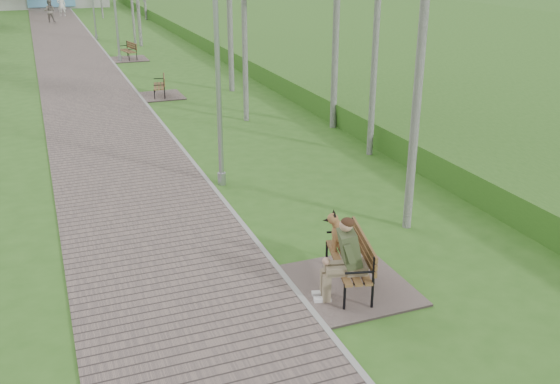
% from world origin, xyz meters
% --- Properties ---
extents(ground, '(120.00, 120.00, 0.00)m').
position_xyz_m(ground, '(0.00, 0.00, 0.00)').
color(ground, '#366A21').
rests_on(ground, ground).
extents(walkway, '(3.50, 67.00, 0.04)m').
position_xyz_m(walkway, '(-1.75, 21.50, 0.02)').
color(walkway, '#645551').
rests_on(walkway, ground).
extents(kerb, '(0.10, 67.00, 0.05)m').
position_xyz_m(kerb, '(0.00, 21.50, 0.03)').
color(kerb, '#999993').
rests_on(kerb, ground).
extents(embankment, '(14.00, 70.00, 1.60)m').
position_xyz_m(embankment, '(12.00, 20.00, 0.00)').
color(embankment, '#4C842E').
rests_on(embankment, ground).
extents(bench_main, '(1.88, 2.09, 1.64)m').
position_xyz_m(bench_main, '(0.82, -4.15, 0.46)').
color(bench_main, '#645551').
rests_on(bench_main, ground).
extents(bench_second, '(1.57, 1.75, 0.97)m').
position_xyz_m(bench_second, '(0.71, 11.02, 0.18)').
color(bench_second, '#645551').
rests_on(bench_second, ground).
extents(bench_third, '(1.68, 1.87, 1.03)m').
position_xyz_m(bench_third, '(0.85, 19.66, 0.19)').
color(bench_third, '#645551').
rests_on(bench_third, ground).
extents(lamp_post_near, '(0.20, 0.20, 5.06)m').
position_xyz_m(lamp_post_near, '(0.27, 1.27, 2.36)').
color(lamp_post_near, '#9B9DA2').
rests_on(lamp_post_near, ground).
extents(lamp_post_second, '(0.20, 0.20, 5.12)m').
position_xyz_m(lamp_post_second, '(0.36, 19.23, 2.39)').
color(lamp_post_second, '#9B9DA2').
rests_on(lamp_post_second, ground).
extents(lamp_post_third, '(0.17, 0.17, 4.49)m').
position_xyz_m(lamp_post_third, '(0.12, 27.54, 2.10)').
color(lamp_post_third, '#9B9DA2').
rests_on(lamp_post_third, ground).
extents(pedestrian_near, '(0.66, 0.46, 1.75)m').
position_xyz_m(pedestrian_near, '(-1.00, 41.72, 0.87)').
color(pedestrian_near, white).
rests_on(pedestrian_near, ground).
extents(pedestrian_far, '(0.93, 0.82, 1.62)m').
position_xyz_m(pedestrian_far, '(-2.05, 37.69, 0.81)').
color(pedestrian_far, slate).
rests_on(pedestrian_far, ground).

